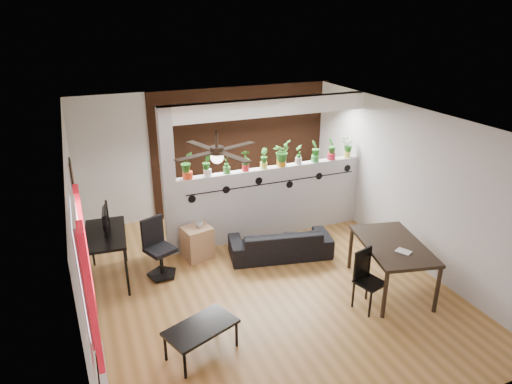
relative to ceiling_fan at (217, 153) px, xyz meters
name	(u,v)px	position (x,y,z in m)	size (l,w,h in m)	color
room_shell	(265,207)	(0.80, 0.30, -1.01)	(6.30, 7.10, 2.90)	olive
partition_wall	(272,201)	(1.60, 1.80, -1.64)	(3.60, 0.18, 1.35)	#BCBCC1
ceiling_header	(273,107)	(1.60, 1.80, 0.14)	(3.60, 0.18, 0.30)	white
pier_column	(169,184)	(-0.31, 1.80, -1.01)	(0.22, 0.20, 2.60)	#BCBCC1
brick_panel	(244,149)	(1.60, 3.27, -1.01)	(3.90, 0.05, 2.60)	brown
vine_decal	(274,183)	(1.60, 1.70, -1.23)	(3.31, 0.01, 0.30)	black
window_assembly	(85,269)	(-1.76, -0.90, -0.81)	(0.09, 1.30, 1.55)	white
baseboard_heater	(103,374)	(-1.74, -0.90, -2.22)	(0.08, 1.00, 0.18)	beige
corkboard	(77,207)	(-1.78, 1.25, -0.96)	(0.03, 0.60, 0.45)	#906745
framed_art	(72,175)	(-1.78, 1.20, -0.46)	(0.03, 0.34, 0.44)	#8C7259
ceiling_fan	(217,153)	(0.00, 0.00, 0.00)	(1.19, 1.19, 0.43)	black
potted_plant_0	(187,165)	(0.02, 1.80, -0.71)	(0.25, 0.21, 0.47)	#EB421B
potted_plant_1	(207,164)	(0.37, 1.80, -0.75)	(0.24, 0.21, 0.40)	white
potted_plant_2	(227,163)	(0.72, 1.80, -0.77)	(0.19, 0.21, 0.36)	#3A7F2E
potted_plant_3	(245,160)	(1.07, 1.80, -0.76)	(0.21, 0.18, 0.38)	red
potted_plant_4	(264,158)	(1.42, 1.80, -0.76)	(0.15, 0.19, 0.38)	#DDDB4E
potted_plant_5	(282,153)	(1.78, 1.80, -0.72)	(0.31, 0.32, 0.47)	orange
potted_plant_6	(299,154)	(2.13, 1.80, -0.77)	(0.18, 0.21, 0.36)	silver
potted_plant_7	(316,150)	(2.48, 1.80, -0.74)	(0.27, 0.27, 0.42)	green
potted_plant_8	(332,148)	(2.83, 1.80, -0.74)	(0.28, 0.28, 0.43)	red
potted_plant_9	(347,147)	(3.18, 1.80, -0.77)	(0.23, 0.21, 0.37)	#EAE952
sofa	(280,243)	(1.39, 0.97, -2.07)	(1.67, 0.66, 0.49)	black
cube_shelf	(197,242)	(0.04, 1.46, -2.03)	(0.47, 0.42, 0.57)	#A47A56
cup	(199,225)	(0.09, 1.46, -1.69)	(0.12, 0.12, 0.10)	gray
computer_desk	(106,238)	(-1.44, 1.29, -1.56)	(0.70, 1.20, 0.83)	black
monitor	(103,223)	(-1.44, 1.44, -1.38)	(0.06, 0.35, 0.20)	black
office_chair	(158,252)	(-0.68, 1.13, -1.89)	(0.54, 0.54, 0.97)	black
dining_table	(393,248)	(2.53, -0.58, -1.62)	(1.15, 1.57, 0.78)	black
book	(401,254)	(2.43, -0.88, -1.53)	(0.15, 0.21, 0.02)	gray
folding_chair	(366,274)	(1.90, -0.81, -1.79)	(0.45, 0.45, 0.90)	black
coffee_table	(201,329)	(-0.55, -0.88, -1.95)	(1.00, 0.77, 0.41)	black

